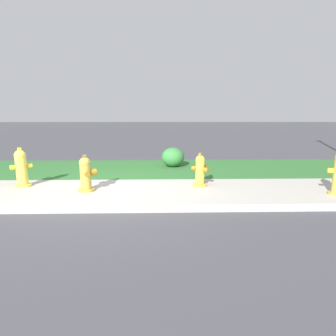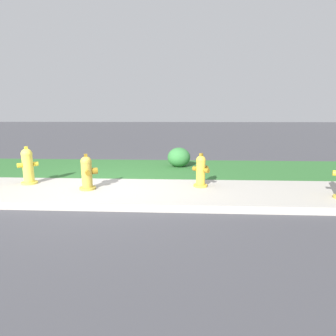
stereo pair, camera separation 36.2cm
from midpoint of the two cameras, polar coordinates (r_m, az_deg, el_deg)
name	(u,v)px [view 1 (the left image)]	position (r m, az deg, el deg)	size (l,w,h in m)	color
ground_plane	(96,192)	(5.04, -17.34, -5.06)	(120.00, 120.00, 0.00)	#424247
sidewalk_pavement	(96,192)	(5.04, -17.35, -5.00)	(18.00, 1.84, 0.01)	#ADA89E
grass_verge	(117,168)	(7.14, -12.53, -0.07)	(18.00, 2.62, 0.01)	#2D662D
street_curb	(79,208)	(4.12, -21.17, -8.08)	(18.00, 0.16, 0.12)	#ADA89E
fire_hydrant_near_corner	(21,168)	(5.92, -30.86, -0.05)	(0.35, 0.35, 0.78)	yellow
fire_hydrant_by_grass_verge	(86,174)	(5.07, -19.42, -1.30)	(0.35, 0.37, 0.68)	gold
fire_hydrant_at_driveway	(200,171)	(5.15, 5.04, -0.58)	(0.33, 0.33, 0.67)	gold
shrub_bush_far_verge	(173,157)	(7.19, -0.37, 2.37)	(0.62, 0.62, 0.53)	#337538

